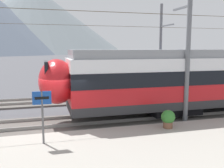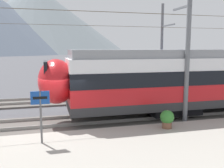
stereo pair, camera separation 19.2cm
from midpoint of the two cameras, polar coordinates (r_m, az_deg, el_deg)
The scene contains 8 objects.
ground_plane at distance 12.60m, azimuth -12.28°, elevation -10.20°, with size 400.00×400.00×0.00m, color #4C4C51.
track_near at distance 13.33m, azimuth -12.48°, elevation -8.88°, with size 120.00×3.00×0.28m.
track_far at distance 18.90m, azimuth -13.40°, elevation -3.87°, with size 120.00×3.00×0.28m.
catenary_mast_mid at distance 13.37m, azimuth 16.37°, elevation 8.91°, with size 39.15×1.75×8.07m.
catenary_mast_far_side at distance 22.73m, azimuth 10.90°, elevation 8.30°, with size 39.15×2.35×7.76m.
platform_sign at distance 9.89m, azimuth -16.15°, elevation -4.71°, with size 0.70×0.08×2.04m.
potted_plant_platform_edge at distance 11.87m, azimuth 12.18°, elevation -7.53°, with size 0.64×0.64×0.84m.
mountain_central_peak at distance 228.68m, azimuth -17.67°, elevation 13.91°, with size 154.06×154.06×56.89m, color slate.
Camera 1 is at (-0.65, -11.94, 3.92)m, focal length 40.17 mm.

